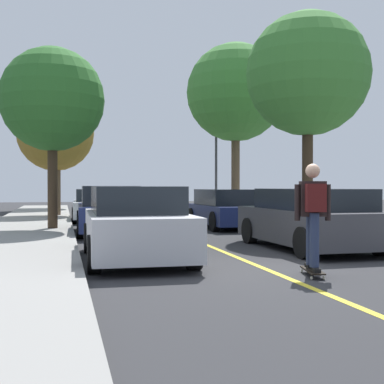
% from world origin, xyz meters
% --- Properties ---
extents(ground, '(80.00, 80.00, 0.00)m').
position_xyz_m(ground, '(0.00, 0.00, 0.00)').
color(ground, '#2D2D30').
extents(center_line, '(0.12, 39.20, 0.01)m').
position_xyz_m(center_line, '(0.00, 4.00, 0.00)').
color(center_line, gold).
rests_on(center_line, ground).
extents(parked_car_left_nearest, '(1.97, 4.18, 1.43)m').
position_xyz_m(parked_car_left_nearest, '(-2.04, 1.61, 0.71)').
color(parked_car_left_nearest, '#B7B7BC').
rests_on(parked_car_left_nearest, ground).
extents(parked_car_left_near, '(2.01, 4.39, 1.44)m').
position_xyz_m(parked_car_left_near, '(-2.04, 7.53, 0.71)').
color(parked_car_left_near, navy).
rests_on(parked_car_left_near, ground).
extents(parked_car_left_far, '(2.08, 4.50, 1.31)m').
position_xyz_m(parked_car_left_far, '(-2.04, 13.49, 0.64)').
color(parked_car_left_far, white).
rests_on(parked_car_left_far, ground).
extents(parked_car_right_nearest, '(2.04, 4.39, 1.38)m').
position_xyz_m(parked_car_right_nearest, '(2.05, 2.42, 0.69)').
color(parked_car_right_nearest, '#38383D').
rests_on(parked_car_right_nearest, ground).
extents(parked_car_right_near, '(1.97, 4.10, 1.32)m').
position_xyz_m(parked_car_right_near, '(2.04, 8.72, 0.66)').
color(parked_car_right_near, navy).
rests_on(parked_car_right_near, ground).
extents(street_tree_left_nearest, '(3.20, 3.20, 5.56)m').
position_xyz_m(street_tree_left_nearest, '(-3.71, 8.25, 4.09)').
color(street_tree_left_nearest, '#3D2D1E').
rests_on(street_tree_left_nearest, sidewalk_left).
extents(street_tree_left_near, '(3.42, 3.42, 5.39)m').
position_xyz_m(street_tree_left_near, '(-3.71, 15.91, 3.79)').
color(street_tree_left_near, brown).
rests_on(street_tree_left_near, sidewalk_left).
extents(street_tree_left_far, '(4.49, 4.49, 7.77)m').
position_xyz_m(street_tree_left_far, '(-3.71, 24.31, 5.64)').
color(street_tree_left_far, '#3D2D1E').
rests_on(street_tree_left_far, sidewalk_left).
extents(street_tree_right_nearest, '(3.69, 3.69, 6.49)m').
position_xyz_m(street_tree_right_nearest, '(3.71, 5.96, 4.77)').
color(street_tree_right_nearest, '#3D2D1E').
rests_on(street_tree_right_nearest, sidewalk_right).
extents(street_tree_right_near, '(4.14, 4.14, 7.33)m').
position_xyz_m(street_tree_right_near, '(3.71, 12.75, 5.37)').
color(street_tree_right_near, brown).
rests_on(street_tree_right_near, sidewalk_right).
extents(streetlamp, '(0.36, 0.24, 5.70)m').
position_xyz_m(streetlamp, '(3.79, 15.96, 3.39)').
color(streetlamp, '#38383D').
rests_on(streetlamp, sidewalk_right).
extents(skateboard, '(0.40, 0.87, 0.10)m').
position_xyz_m(skateboard, '(0.47, -0.87, 0.09)').
color(skateboard, black).
rests_on(skateboard, ground).
extents(skateboarder, '(0.59, 0.70, 1.69)m').
position_xyz_m(skateboarder, '(0.46, -0.91, 1.07)').
color(skateboarder, black).
rests_on(skateboarder, skateboard).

